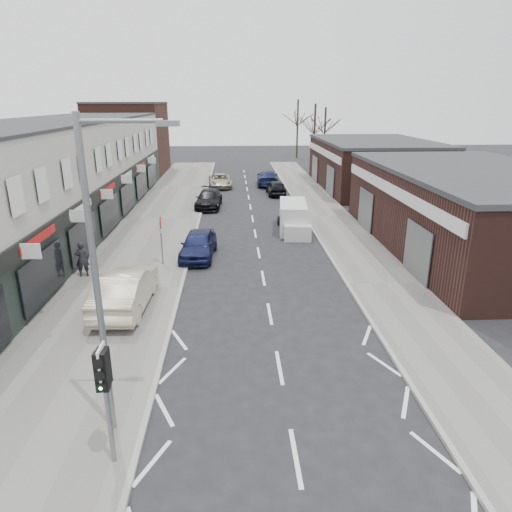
{
  "coord_description": "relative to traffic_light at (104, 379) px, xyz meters",
  "views": [
    {
      "loc": [
        -1.44,
        -10.96,
        8.33
      ],
      "look_at": [
        -0.58,
        5.79,
        2.6
      ],
      "focal_mm": 32.0,
      "sensor_mm": 36.0,
      "label": 1
    }
  ],
  "objects": [
    {
      "name": "right_unit_far",
      "position": [
        16.9,
        36.02,
        -0.16
      ],
      "size": [
        10.0,
        16.0,
        4.5
      ],
      "primitive_type": "cube",
      "color": "#371D19",
      "rests_on": "ground"
    },
    {
      "name": "tree_far_c",
      "position": [
        12.9,
        62.02,
        -2.41
      ],
      "size": [
        3.6,
        3.6,
        8.5
      ],
      "primitive_type": null,
      "color": "#382D26",
      "rests_on": "ground"
    },
    {
      "name": "pavement_right",
      "position": [
        10.15,
        24.02,
        -2.35
      ],
      "size": [
        3.5,
        64.0,
        0.12
      ],
      "primitive_type": "cube",
      "color": "slate",
      "rests_on": "ground"
    },
    {
      "name": "warning_sign",
      "position": [
        -0.76,
        14.02,
        -0.21
      ],
      "size": [
        0.12,
        0.8,
        2.7
      ],
      "color": "slate",
      "rests_on": "pavement_left"
    },
    {
      "name": "parked_car_left_c",
      "position": [
        1.72,
        37.25,
        -1.75
      ],
      "size": [
        2.56,
        4.92,
        1.32
      ],
      "primitive_type": "imported",
      "rotation": [
        0.0,
        0.0,
        0.08
      ],
      "color": "#A6A285",
      "rests_on": "ground"
    },
    {
      "name": "shop_terrace_left",
      "position": [
        -9.1,
        21.52,
        1.14
      ],
      "size": [
        8.0,
        41.0,
        7.1
      ],
      "primitive_type": "cube",
      "color": "beige",
      "rests_on": "ground"
    },
    {
      "name": "street_lamp",
      "position": [
        -0.13,
        1.22,
        2.2
      ],
      "size": [
        2.23,
        0.22,
        8.0
      ],
      "color": "slate",
      "rests_on": "pavement_left"
    },
    {
      "name": "ground",
      "position": [
        4.4,
        2.02,
        -2.41
      ],
      "size": [
        160.0,
        160.0,
        0.0
      ],
      "primitive_type": "plane",
      "color": "black",
      "rests_on": "ground"
    },
    {
      "name": "pavement_left",
      "position": [
        -2.35,
        24.02,
        -2.35
      ],
      "size": [
        5.5,
        64.0,
        0.12
      ],
      "primitive_type": "cube",
      "color": "slate",
      "rests_on": "ground"
    },
    {
      "name": "parked_car_left_a",
      "position": [
        1.0,
        15.4,
        -1.67
      ],
      "size": [
        2.11,
        4.52,
        1.5
      ],
      "primitive_type": "imported",
      "rotation": [
        0.0,
        0.0,
        -0.08
      ],
      "color": "#151A41",
      "rests_on": "ground"
    },
    {
      "name": "right_unit_near",
      "position": [
        16.9,
        16.02,
        -0.16
      ],
      "size": [
        10.0,
        18.0,
        4.5
      ],
      "primitive_type": "cube",
      "color": "#371D19",
      "rests_on": "ground"
    },
    {
      "name": "traffic_light",
      "position": [
        0.0,
        0.0,
        0.0
      ],
      "size": [
        0.28,
        0.6,
        3.1
      ],
      "color": "slate",
      "rests_on": "pavement_left"
    },
    {
      "name": "parked_car_right_a",
      "position": [
        7.1,
        21.78,
        -1.72
      ],
      "size": [
        1.5,
        4.23,
        1.39
      ],
      "primitive_type": "imported",
      "rotation": [
        0.0,
        0.0,
        3.15
      ],
      "color": "silver",
      "rests_on": "ground"
    },
    {
      "name": "sedan_on_pavement",
      "position": [
        -1.53,
        8.65,
        -1.45
      ],
      "size": [
        1.96,
        5.18,
        1.69
      ],
      "primitive_type": "imported",
      "rotation": [
        0.0,
        0.0,
        3.11
      ],
      "color": "#C1B79A",
      "rests_on": "pavement_left"
    },
    {
      "name": "parked_car_right_c",
      "position": [
        6.6,
        38.19,
        -1.65
      ],
      "size": [
        2.4,
        5.37,
        1.53
      ],
      "primitive_type": "imported",
      "rotation": [
        0.0,
        0.0,
        3.09
      ],
      "color": "#151D41",
      "rests_on": "ground"
    },
    {
      "name": "parked_car_left_b",
      "position": [
        1.0,
        28.01,
        -1.71
      ],
      "size": [
        2.24,
        4.96,
        1.41
      ],
      "primitive_type": "imported",
      "rotation": [
        0.0,
        0.0,
        -0.05
      ],
      "color": "black",
      "rests_on": "ground"
    },
    {
      "name": "tree_far_a",
      "position": [
        13.4,
        50.02,
        -2.41
      ],
      "size": [
        3.6,
        3.6,
        8.0
      ],
      "primitive_type": null,
      "color": "#382D26",
      "rests_on": "ground"
    },
    {
      "name": "brick_block_far",
      "position": [
        -9.1,
        47.02,
        1.59
      ],
      "size": [
        8.0,
        10.0,
        8.0
      ],
      "primitive_type": "cube",
      "color": "#41231C",
      "rests_on": "ground"
    },
    {
      "name": "pedestrian",
      "position": [
        -4.44,
        12.45,
        -1.41
      ],
      "size": [
        0.71,
        0.53,
        1.77
      ],
      "primitive_type": "imported",
      "rotation": [
        0.0,
        0.0,
        3.32
      ],
      "color": "black",
      "rests_on": "pavement_left"
    },
    {
      "name": "parked_car_right_b",
      "position": [
        7.0,
        32.98,
        -1.73
      ],
      "size": [
        1.71,
        4.07,
        1.38
      ],
      "primitive_type": "imported",
      "rotation": [
        0.0,
        0.0,
        3.16
      ],
      "color": "black",
      "rests_on": "ground"
    },
    {
      "name": "white_van",
      "position": [
        6.97,
        20.5,
        -1.51
      ],
      "size": [
        2.13,
        5.06,
        1.91
      ],
      "rotation": [
        0.0,
        0.0,
        -0.1
      ],
      "color": "silver",
      "rests_on": "ground"
    },
    {
      "name": "tree_far_b",
      "position": [
        15.9,
        56.02,
        -2.41
      ],
      "size": [
        3.6,
        3.6,
        7.5
      ],
      "primitive_type": null,
      "color": "#382D26",
      "rests_on": "ground"
    }
  ]
}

